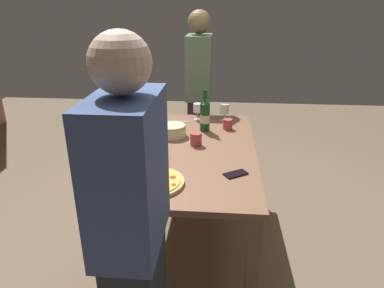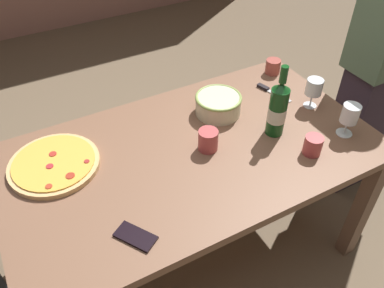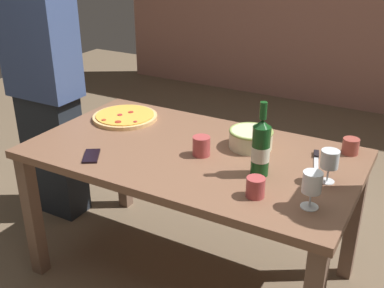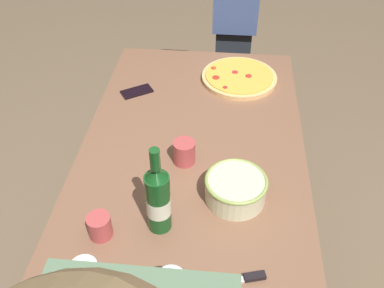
% 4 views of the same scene
% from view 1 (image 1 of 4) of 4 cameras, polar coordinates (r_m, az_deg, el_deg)
% --- Properties ---
extents(ground_plane, '(8.00, 8.00, 0.00)m').
position_cam_1_polar(ground_plane, '(2.85, -0.00, -14.77)').
color(ground_plane, brown).
extents(dining_table, '(1.60, 0.90, 0.75)m').
position_cam_1_polar(dining_table, '(2.51, -0.00, -2.69)').
color(dining_table, brown).
rests_on(dining_table, ground).
extents(pizza, '(0.37, 0.37, 0.03)m').
position_cam_1_polar(pizza, '(2.00, -6.54, -6.21)').
color(pizza, '#E3B06F').
rests_on(pizza, dining_table).
extents(serving_bowl, '(0.22, 0.22, 0.09)m').
position_cam_1_polar(serving_bowl, '(2.69, -3.29, 2.34)').
color(serving_bowl, beige).
rests_on(serving_bowl, dining_table).
extents(wine_bottle, '(0.08, 0.08, 0.34)m').
position_cam_1_polar(wine_bottle, '(2.77, 2.14, 4.76)').
color(wine_bottle, '#13461A').
rests_on(wine_bottle, dining_table).
extents(wine_glass_near_pizza, '(0.08, 0.08, 0.15)m').
position_cam_1_polar(wine_glass_near_pizza, '(3.04, 5.39, 5.75)').
color(wine_glass_near_pizza, white).
rests_on(wine_glass_near_pizza, dining_table).
extents(wine_glass_by_bottle, '(0.08, 0.08, 0.15)m').
position_cam_1_polar(wine_glass_by_bottle, '(3.05, 0.94, 5.83)').
color(wine_glass_by_bottle, white).
rests_on(wine_glass_by_bottle, dining_table).
extents(cup_amber, '(0.08, 0.08, 0.08)m').
position_cam_1_polar(cup_amber, '(2.85, 5.90, 3.28)').
color(cup_amber, '#B54445').
rests_on(cup_amber, dining_table).
extents(cup_ceramic, '(0.08, 0.08, 0.09)m').
position_cam_1_polar(cup_ceramic, '(2.51, 0.67, 0.81)').
color(cup_ceramic, '#B34545').
rests_on(cup_ceramic, dining_table).
extents(cup_spare, '(0.08, 0.08, 0.08)m').
position_cam_1_polar(cup_spare, '(3.13, -5.15, 5.00)').
color(cup_spare, '#A6483D').
rests_on(cup_spare, dining_table).
extents(cell_phone, '(0.14, 0.16, 0.01)m').
position_cam_1_polar(cell_phone, '(2.11, 7.20, -4.92)').
color(cell_phone, black).
rests_on(cell_phone, dining_table).
extents(pizza_knife, '(0.08, 0.20, 0.02)m').
position_cam_1_polar(pizza_knife, '(3.01, -2.90, 3.65)').
color(pizza_knife, silver).
rests_on(pizza_knife, dining_table).
extents(person_host, '(0.44, 0.24, 1.64)m').
position_cam_1_polar(person_host, '(1.49, -9.64, -14.62)').
color(person_host, '#212830').
rests_on(person_host, ground).
extents(person_guest_left, '(0.42, 0.24, 1.66)m').
position_cam_1_polar(person_guest_left, '(3.55, 1.14, 8.03)').
color(person_guest_left, '#342736').
rests_on(person_guest_left, ground).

